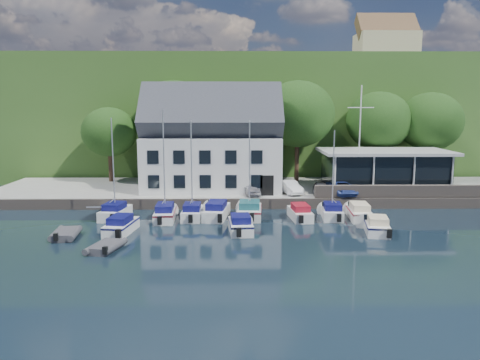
{
  "coord_description": "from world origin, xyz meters",
  "views": [
    {
      "loc": [
        -4.76,
        -32.29,
        9.9
      ],
      "look_at": [
        -4.18,
        9.0,
        3.13
      ],
      "focal_mm": 35.0,
      "sensor_mm": 36.0,
      "label": 1
    }
  ],
  "objects_px": {
    "club_pavilion": "(384,170)",
    "boat_r1_5": "(300,211)",
    "boat_r1_6": "(333,170)",
    "boat_r1_3": "(217,209)",
    "boat_r2_0": "(121,224)",
    "car_white": "(289,187)",
    "boat_r2_2": "(241,223)",
    "car_dgrey": "(321,188)",
    "flagpole": "(359,141)",
    "boat_r1_0": "(113,169)",
    "dinghy_1": "(106,246)",
    "boat_r1_7": "(359,211)",
    "boat_r1_1": "(164,170)",
    "harbor_building": "(212,147)",
    "dinghy_0": "(66,233)",
    "car_silver": "(250,189)",
    "car_blue": "(342,188)",
    "boat_r1_4": "(250,165)",
    "boat_r1_2": "(192,171)",
    "boat_r2_4": "(377,225)"
  },
  "relations": [
    {
      "from": "boat_r2_4",
      "to": "car_silver",
      "type": "bearing_deg",
      "value": 141.76
    },
    {
      "from": "flagpole",
      "to": "boat_r1_3",
      "type": "bearing_deg",
      "value": -158.65
    },
    {
      "from": "car_silver",
      "to": "flagpole",
      "type": "xyz_separation_m",
      "value": [
        10.62,
        0.07,
        4.71
      ]
    },
    {
      "from": "car_white",
      "to": "boat_r2_2",
      "type": "height_order",
      "value": "car_white"
    },
    {
      "from": "boat_r1_0",
      "to": "car_silver",
      "type": "bearing_deg",
      "value": 32.75
    },
    {
      "from": "harbor_building",
      "to": "flagpole",
      "type": "xyz_separation_m",
      "value": [
        14.53,
        -3.43,
        0.97
      ]
    },
    {
      "from": "car_blue",
      "to": "boat_r1_2",
      "type": "xyz_separation_m",
      "value": [
        -14.25,
        -5.62,
        2.53
      ]
    },
    {
      "from": "boat_r1_3",
      "to": "boat_r2_0",
      "type": "bearing_deg",
      "value": -138.17
    },
    {
      "from": "harbor_building",
      "to": "car_silver",
      "type": "height_order",
      "value": "harbor_building"
    },
    {
      "from": "club_pavilion",
      "to": "boat_r1_7",
      "type": "xyz_separation_m",
      "value": [
        -4.88,
        -8.81,
        -2.34
      ]
    },
    {
      "from": "harbor_building",
      "to": "dinghy_0",
      "type": "xyz_separation_m",
      "value": [
        -10.3,
        -14.87,
        -4.97
      ]
    },
    {
      "from": "boat_r2_2",
      "to": "dinghy_1",
      "type": "bearing_deg",
      "value": -158.53
    },
    {
      "from": "car_silver",
      "to": "boat_r1_0",
      "type": "height_order",
      "value": "boat_r1_0"
    },
    {
      "from": "car_dgrey",
      "to": "flagpole",
      "type": "xyz_separation_m",
      "value": [
        3.59,
        -0.33,
        4.77
      ]
    },
    {
      "from": "boat_r1_5",
      "to": "boat_r2_4",
      "type": "height_order",
      "value": "boat_r1_5"
    },
    {
      "from": "boat_r1_1",
      "to": "car_dgrey",
      "type": "bearing_deg",
      "value": 21.13
    },
    {
      "from": "car_white",
      "to": "flagpole",
      "type": "bearing_deg",
      "value": -23.03
    },
    {
      "from": "car_dgrey",
      "to": "boat_r1_5",
      "type": "distance_m",
      "value": 7.07
    },
    {
      "from": "boat_r2_0",
      "to": "boat_r1_2",
      "type": "bearing_deg",
      "value": 48.28
    },
    {
      "from": "car_white",
      "to": "boat_r2_4",
      "type": "distance_m",
      "value": 12.4
    },
    {
      "from": "car_white",
      "to": "flagpole",
      "type": "distance_m",
      "value": 8.18
    },
    {
      "from": "boat_r1_4",
      "to": "boat_r1_5",
      "type": "height_order",
      "value": "boat_r1_4"
    },
    {
      "from": "boat_r1_3",
      "to": "boat_r1_6",
      "type": "bearing_deg",
      "value": 6.48
    },
    {
      "from": "flagpole",
      "to": "boat_r2_0",
      "type": "bearing_deg",
      "value": -154.18
    },
    {
      "from": "harbor_building",
      "to": "boat_r1_6",
      "type": "height_order",
      "value": "harbor_building"
    },
    {
      "from": "car_dgrey",
      "to": "boat_r1_0",
      "type": "bearing_deg",
      "value": -154.2
    },
    {
      "from": "boat_r1_5",
      "to": "boat_r1_7",
      "type": "relative_size",
      "value": 0.87
    },
    {
      "from": "boat_r2_0",
      "to": "boat_r1_5",
      "type": "bearing_deg",
      "value": 23.56
    },
    {
      "from": "boat_r1_7",
      "to": "boat_r2_2",
      "type": "xyz_separation_m",
      "value": [
        -10.34,
        -4.24,
        0.0
      ]
    },
    {
      "from": "club_pavilion",
      "to": "car_dgrey",
      "type": "distance_m",
      "value": 7.67
    },
    {
      "from": "boat_r2_4",
      "to": "club_pavilion",
      "type": "bearing_deg",
      "value": 80.64
    },
    {
      "from": "car_white",
      "to": "club_pavilion",
      "type": "bearing_deg",
      "value": -5.15
    },
    {
      "from": "boat_r1_0",
      "to": "boat_r1_1",
      "type": "bearing_deg",
      "value": 1.76
    },
    {
      "from": "car_dgrey",
      "to": "flagpole",
      "type": "relative_size",
      "value": 0.36
    },
    {
      "from": "boat_r1_6",
      "to": "boat_r2_0",
      "type": "bearing_deg",
      "value": -159.98
    },
    {
      "from": "car_white",
      "to": "boat_r1_6",
      "type": "bearing_deg",
      "value": -82.73
    },
    {
      "from": "car_blue",
      "to": "boat_r1_4",
      "type": "xyz_separation_m",
      "value": [
        -9.29,
        -5.34,
        2.97
      ]
    },
    {
      "from": "flagpole",
      "to": "boat_r1_2",
      "type": "distance_m",
      "value": 17.01
    },
    {
      "from": "flagpole",
      "to": "boat_r1_3",
      "type": "xyz_separation_m",
      "value": [
        -13.78,
        -5.39,
        -5.57
      ]
    },
    {
      "from": "dinghy_1",
      "to": "car_silver",
      "type": "bearing_deg",
      "value": 68.56
    },
    {
      "from": "club_pavilion",
      "to": "boat_r1_5",
      "type": "xyz_separation_m",
      "value": [
        -10.02,
        -8.96,
        -2.37
      ]
    },
    {
      "from": "boat_r1_5",
      "to": "boat_r1_7",
      "type": "distance_m",
      "value": 5.14
    },
    {
      "from": "boat_r1_0",
      "to": "dinghy_1",
      "type": "relative_size",
      "value": 2.87
    },
    {
      "from": "dinghy_0",
      "to": "boat_r1_7",
      "type": "bearing_deg",
      "value": 7.34
    },
    {
      "from": "boat_r1_0",
      "to": "dinghy_0",
      "type": "height_order",
      "value": "boat_r1_0"
    },
    {
      "from": "boat_r2_2",
      "to": "dinghy_1",
      "type": "height_order",
      "value": "boat_r2_2"
    },
    {
      "from": "car_dgrey",
      "to": "boat_r1_7",
      "type": "height_order",
      "value": "car_dgrey"
    },
    {
      "from": "club_pavilion",
      "to": "boat_r1_6",
      "type": "height_order",
      "value": "boat_r1_6"
    },
    {
      "from": "boat_r1_2",
      "to": "boat_r1_4",
      "type": "relative_size",
      "value": 0.91
    },
    {
      "from": "car_silver",
      "to": "boat_r1_5",
      "type": "xyz_separation_m",
      "value": [
        4.07,
        -5.96,
        -0.93
      ]
    }
  ]
}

